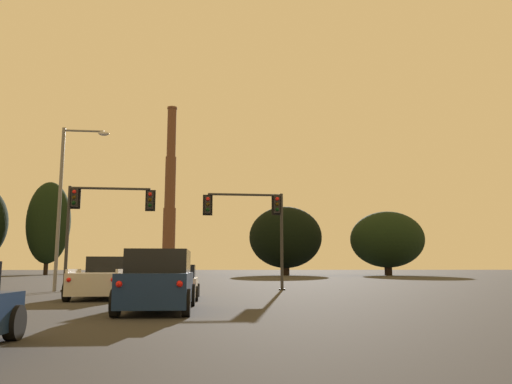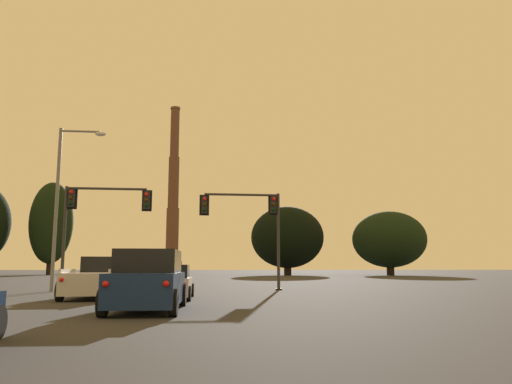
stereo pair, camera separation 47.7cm
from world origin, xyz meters
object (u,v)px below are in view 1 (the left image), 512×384
(street_lamp, at_px, (67,191))
(smokestack, at_px, (170,205))
(pickup_truck_left_lane_front, at_px, (104,279))
(suv_center_lane_second, at_px, (159,281))
(hatchback_center_lane_front, at_px, (177,283))
(traffic_light_overhead_left, at_px, (98,211))
(traffic_light_overhead_right, at_px, (256,216))

(street_lamp, height_order, smokestack, smokestack)
(pickup_truck_left_lane_front, height_order, street_lamp, street_lamp)
(suv_center_lane_second, xyz_separation_m, pickup_truck_left_lane_front, (-2.91, 7.20, -0.09))
(hatchback_center_lane_front, height_order, traffic_light_overhead_left, traffic_light_overhead_left)
(hatchback_center_lane_front, height_order, traffic_light_overhead_right, traffic_light_overhead_right)
(traffic_light_overhead_right, relative_size, street_lamp, 0.61)
(traffic_light_overhead_left, bearing_deg, street_lamp, 169.57)
(hatchback_center_lane_front, xyz_separation_m, street_lamp, (-6.65, 7.75, 5.00))
(pickup_truck_left_lane_front, xyz_separation_m, smokestack, (-5.40, 156.92, 22.68))
(suv_center_lane_second, xyz_separation_m, smokestack, (-8.31, 164.12, 22.59))
(pickup_truck_left_lane_front, height_order, traffic_light_overhead_left, traffic_light_overhead_left)
(traffic_light_overhead_right, xyz_separation_m, smokestack, (-12.96, 150.45, 19.09))
(suv_center_lane_second, relative_size, pickup_truck_left_lane_front, 0.90)
(traffic_light_overhead_left, xyz_separation_m, street_lamp, (-1.84, 0.34, 1.15))
(street_lamp, relative_size, smokestack, 0.16)
(street_lamp, bearing_deg, smokestack, 90.76)
(street_lamp, bearing_deg, traffic_light_overhead_right, 0.33)
(pickup_truck_left_lane_front, distance_m, hatchback_center_lane_front, 3.51)
(hatchback_center_lane_front, distance_m, traffic_light_overhead_left, 9.64)
(pickup_truck_left_lane_front, bearing_deg, street_lamp, 117.35)
(hatchback_center_lane_front, distance_m, traffic_light_overhead_right, 9.67)
(pickup_truck_left_lane_front, bearing_deg, traffic_light_overhead_left, 103.84)
(pickup_truck_left_lane_front, bearing_deg, smokestack, 91.27)
(traffic_light_overhead_right, bearing_deg, hatchback_center_lane_front, -118.93)
(suv_center_lane_second, distance_m, street_lamp, 15.74)
(suv_center_lane_second, bearing_deg, street_lamp, 116.75)
(traffic_light_overhead_right, xyz_separation_m, traffic_light_overhead_left, (-9.13, -0.40, 0.13))
(hatchback_center_lane_front, bearing_deg, traffic_light_overhead_right, 62.50)
(traffic_light_overhead_left, relative_size, street_lamp, 0.63)
(pickup_truck_left_lane_front, distance_m, traffic_light_overhead_right, 10.57)
(traffic_light_overhead_left, height_order, street_lamp, street_lamp)
(traffic_light_overhead_right, bearing_deg, street_lamp, -179.67)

